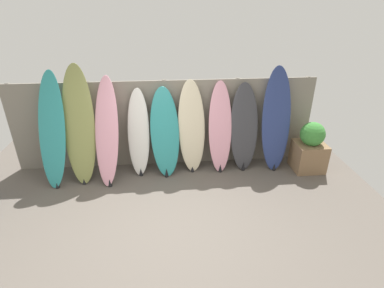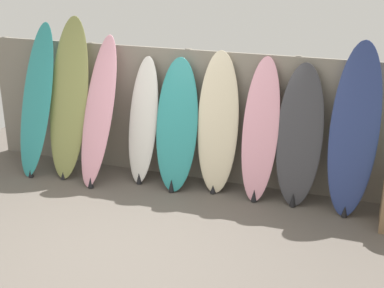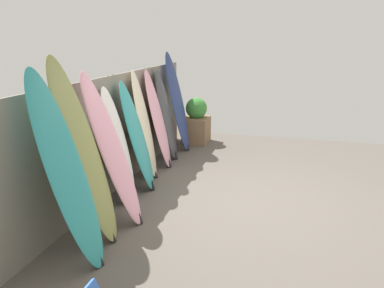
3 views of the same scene
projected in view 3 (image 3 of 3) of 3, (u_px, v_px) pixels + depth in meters
The scene contains 12 objects.
ground at pixel (241, 200), 5.60m from camera, with size 7.68×7.68×0.00m, color #5B544C.
fence_back at pixel (116, 133), 5.87m from camera, with size 6.08×0.11×1.80m.
surfboard_teal_0 at pixel (67, 172), 3.79m from camera, with size 0.58×0.79×2.09m.
surfboard_olive_1 at pixel (84, 153), 4.23m from camera, with size 0.59×0.72×2.19m.
surfboard_pink_2 at pixel (112, 151), 4.71m from camera, with size 0.52×0.85×1.97m.
surfboard_white_3 at pixel (119, 147), 5.32m from camera, with size 0.47×0.51×1.70m.
surfboard_teal_4 at pixel (138, 138), 5.77m from camera, with size 0.60×0.58×1.73m.
surfboard_cream_5 at pixel (145, 126), 6.27m from camera, with size 0.58×0.47×1.84m.
surfboard_pink_6 at pixel (158, 121), 6.79m from camera, with size 0.47×0.49×1.80m.
surfboard_charcoal_7 at pixel (167, 116), 7.25m from camera, with size 0.58×0.45×1.76m.
surfboard_navy_8 at pixel (178, 103), 7.79m from camera, with size 0.60×0.56×2.07m.
planter_box at pixel (196, 122), 8.53m from camera, with size 0.59×0.56×1.03m.
Camera 3 is at (-5.16, -0.66, 2.36)m, focal length 35.00 mm.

